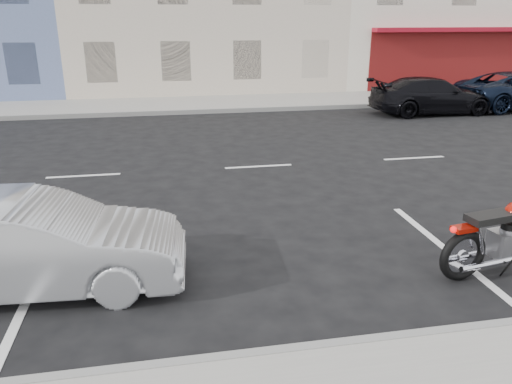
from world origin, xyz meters
TOP-DOWN VIEW (x-y plane):
  - ground at (0.00, 0.00)m, footprint 120.00×120.00m
  - sidewalk_far at (-5.00, 8.70)m, footprint 80.00×3.40m
  - curb_near at (-5.00, -7.00)m, footprint 80.00×0.12m
  - curb_far at (-5.00, 7.00)m, footprint 80.00×0.12m
  - sedan_silver at (-5.89, -4.98)m, footprint 3.89×1.57m
  - car_far at (5.45, 5.49)m, footprint 4.50×1.83m

SIDE VIEW (x-z plane):
  - ground at x=0.00m, z-range 0.00..0.00m
  - sidewalk_far at x=-5.00m, z-range 0.00..0.15m
  - curb_near at x=-5.00m, z-range 0.00..0.16m
  - curb_far at x=-5.00m, z-range 0.00..0.16m
  - sedan_silver at x=-5.89m, z-range 0.00..1.26m
  - car_far at x=5.45m, z-range 0.00..1.31m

